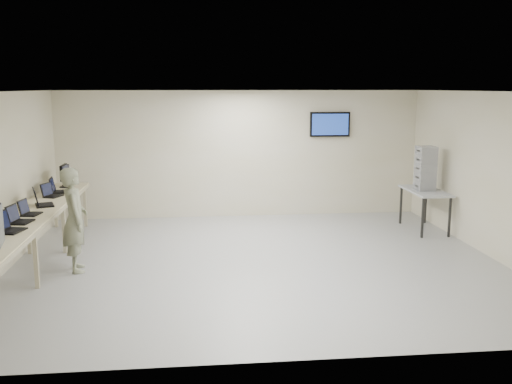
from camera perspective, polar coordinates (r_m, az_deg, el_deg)
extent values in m
cube|color=#959595|center=(9.55, 0.13, -7.02)|extent=(8.00, 7.00, 0.01)
cube|color=white|center=(9.11, 0.13, 10.03)|extent=(8.00, 7.00, 0.01)
cube|color=beige|center=(12.68, -1.58, 3.80)|extent=(8.00, 0.01, 2.80)
cube|color=beige|center=(5.83, 3.85, -4.15)|extent=(8.00, 0.01, 2.80)
cube|color=beige|center=(9.66, -24.18, 0.79)|extent=(0.01, 7.00, 2.80)
cube|color=beige|center=(10.44, 22.53, 1.57)|extent=(0.01, 7.00, 2.80)
cube|color=black|center=(12.91, 7.36, 6.74)|extent=(0.15, 0.04, 0.15)
cube|color=black|center=(12.88, 7.40, 6.73)|extent=(0.90, 0.06, 0.55)
cube|color=navy|center=(12.84, 7.44, 6.72)|extent=(0.82, 0.01, 0.47)
cube|color=beige|center=(9.64, -21.69, -2.20)|extent=(0.75, 6.00, 0.04)
cube|color=tan|center=(9.55, -19.51, -2.36)|extent=(0.02, 6.00, 0.06)
cube|color=tan|center=(8.83, -21.15, -6.31)|extent=(0.06, 0.06, 0.86)
cube|color=tan|center=(10.66, -21.80, -3.53)|extent=(0.06, 0.06, 0.86)
cube|color=tan|center=(10.51, -18.65, -3.52)|extent=(0.06, 0.06, 0.86)
cube|color=tan|center=(12.50, -19.43, -1.40)|extent=(0.06, 0.06, 0.86)
cube|color=tan|center=(12.37, -16.73, -1.36)|extent=(0.06, 0.06, 0.86)
cube|color=black|center=(8.57, -23.23, -3.61)|extent=(0.35, 0.43, 0.02)
cube|color=black|center=(8.58, -24.16, -2.65)|extent=(0.15, 0.36, 0.27)
cube|color=black|center=(8.58, -24.07, -2.65)|extent=(0.12, 0.32, 0.22)
cube|color=black|center=(9.08, -22.36, -2.80)|extent=(0.31, 0.39, 0.02)
cube|color=black|center=(9.09, -23.18, -1.96)|extent=(0.12, 0.34, 0.25)
cube|color=black|center=(9.08, -23.09, -1.96)|extent=(0.10, 0.29, 0.21)
cube|color=black|center=(9.58, -21.52, -2.08)|extent=(0.28, 0.35, 0.02)
cube|color=black|center=(9.59, -22.24, -1.36)|extent=(0.11, 0.31, 0.23)
cube|color=black|center=(9.58, -22.16, -1.36)|extent=(0.09, 0.27, 0.19)
cube|color=black|center=(10.23, -20.38, -1.23)|extent=(0.39, 0.46, 0.02)
cube|color=black|center=(10.24, -21.19, -0.41)|extent=(0.19, 0.37, 0.28)
cube|color=black|center=(10.23, -21.11, -0.41)|extent=(0.15, 0.32, 0.23)
cube|color=black|center=(11.01, -19.58, -0.40)|extent=(0.33, 0.39, 0.02)
cube|color=black|center=(11.02, -20.23, 0.25)|extent=(0.16, 0.31, 0.24)
cube|color=black|center=(11.01, -20.16, 0.25)|extent=(0.13, 0.27, 0.20)
cube|color=black|center=(11.43, -19.02, 0.02)|extent=(0.29, 0.39, 0.02)
cube|color=black|center=(11.43, -19.71, 0.72)|extent=(0.10, 0.35, 0.26)
cube|color=black|center=(11.43, -19.63, 0.72)|extent=(0.07, 0.31, 0.22)
cylinder|color=black|center=(11.98, -18.59, 0.49)|extent=(0.21, 0.21, 0.02)
cube|color=black|center=(11.96, -18.62, 0.91)|extent=(0.04, 0.03, 0.16)
cube|color=black|center=(11.93, -18.67, 1.88)|extent=(0.05, 0.46, 0.31)
cube|color=black|center=(11.93, -18.54, 1.88)|extent=(0.00, 0.42, 0.26)
cylinder|color=black|center=(12.17, -18.40, 0.64)|extent=(0.19, 0.19, 0.01)
cube|color=black|center=(12.15, -18.42, 1.02)|extent=(0.04, 0.03, 0.15)
cube|color=black|center=(12.13, -18.47, 1.89)|extent=(0.05, 0.42, 0.28)
cube|color=black|center=(12.12, -18.35, 1.89)|extent=(0.00, 0.38, 0.24)
imported|color=#59624C|center=(9.35, -17.67, -2.66)|extent=(0.53, 0.68, 1.65)
cube|color=#A2A5A7|center=(11.96, 16.56, 0.10)|extent=(0.64, 1.38, 0.04)
cube|color=black|center=(11.41, 16.32, -2.49)|extent=(0.04, 0.04, 0.79)
cube|color=black|center=(12.48, 14.29, -1.30)|extent=(0.04, 0.04, 0.79)
cube|color=black|center=(11.63, 18.80, -2.40)|extent=(0.04, 0.04, 0.79)
cube|color=black|center=(12.68, 16.59, -1.24)|extent=(0.04, 0.04, 0.79)
cube|color=#94969B|center=(11.94, 16.50, 0.60)|extent=(0.34, 0.37, 0.18)
cube|color=#94969B|center=(11.91, 16.55, 1.44)|extent=(0.34, 0.37, 0.18)
cube|color=#94969B|center=(11.89, 16.59, 2.29)|extent=(0.34, 0.37, 0.18)
cube|color=#94969B|center=(11.86, 16.63, 3.13)|extent=(0.34, 0.37, 0.18)
cube|color=#94969B|center=(11.84, 16.68, 3.98)|extent=(0.34, 0.37, 0.18)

